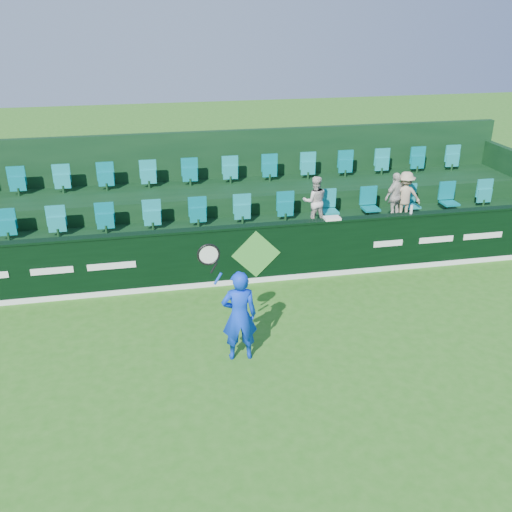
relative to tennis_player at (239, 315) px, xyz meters
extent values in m
plane|color=#2B6D1A|center=(0.87, -1.06, -0.86)|extent=(60.00, 60.00, 0.00)
cube|color=black|center=(0.87, 2.94, -0.21)|extent=(16.00, 0.20, 1.30)
cube|color=black|center=(0.87, 2.94, 0.47)|extent=(16.00, 0.24, 0.05)
cube|color=white|center=(0.87, 2.83, -0.80)|extent=(16.00, 0.02, 0.12)
cube|color=green|center=(0.87, 2.83, -0.16)|extent=(1.10, 0.02, 1.10)
cube|color=white|center=(-3.43, 2.83, -0.16)|extent=(0.85, 0.01, 0.14)
cube|color=white|center=(-2.23, 2.83, -0.16)|extent=(1.00, 0.01, 0.14)
cube|color=white|center=(3.97, 2.83, -0.16)|extent=(0.70, 0.01, 0.14)
cube|color=white|center=(5.17, 2.83, -0.16)|extent=(0.85, 0.01, 0.14)
cube|color=white|center=(6.37, 2.83, -0.16)|extent=(1.00, 0.01, 0.14)
cube|color=black|center=(0.87, 4.04, -0.46)|extent=(16.00, 2.00, 0.80)
cube|color=black|center=(0.87, 5.94, -0.21)|extent=(16.00, 1.80, 1.30)
cube|color=black|center=(0.87, 6.94, 0.44)|extent=(16.00, 0.20, 2.60)
cube|color=teal|center=(0.87, 4.44, 0.24)|extent=(13.50, 0.50, 0.60)
cube|color=teal|center=(0.87, 6.24, 0.74)|extent=(13.50, 0.50, 0.60)
imported|color=#0C37DB|center=(0.01, 0.00, -0.02)|extent=(0.63, 0.44, 1.68)
cylinder|color=#143FBF|center=(-0.35, -0.10, 0.78)|extent=(0.15, 0.04, 0.21)
cylinder|color=black|center=(-0.41, -0.10, 0.98)|extent=(0.13, 0.03, 0.19)
torus|color=black|center=(-0.49, -0.10, 1.22)|extent=(0.52, 0.04, 0.52)
cylinder|color=silver|center=(-0.49, -0.10, 1.22)|extent=(0.43, 0.01, 0.43)
imported|color=beige|center=(2.56, 4.06, 0.56)|extent=(0.63, 0.51, 1.23)
imported|color=beige|center=(4.62, 4.06, 0.54)|extent=(0.76, 0.56, 1.20)
imported|color=tan|center=(4.87, 4.06, 0.55)|extent=(0.87, 0.64, 1.21)
cube|color=white|center=(2.62, 2.94, 0.52)|extent=(0.36, 0.23, 0.05)
cylinder|color=silver|center=(4.51, 2.94, 0.59)|extent=(0.06, 0.06, 0.20)
camera|label=1|loc=(-1.40, -8.41, 4.88)|focal=40.00mm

